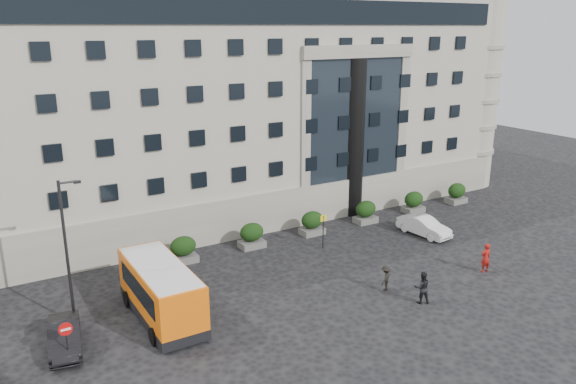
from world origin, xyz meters
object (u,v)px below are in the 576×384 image
hedge_f (457,193)px  no_entry_sign (66,336)px  pedestrian_b (422,287)px  pedestrian_c (386,278)px  hedge_c (312,223)px  pedestrian_a (486,258)px  hedge_a (183,249)px  hedge_e (414,202)px  parked_car_b (65,336)px  white_taxi (424,226)px  hedge_d (366,212)px  bus_stop_sign (323,226)px  street_lamp (67,248)px  minibus (161,290)px  hedge_b (252,235)px

hedge_f → no_entry_sign: no_entry_sign is taller
pedestrian_b → pedestrian_c: 2.44m
hedge_c → pedestrian_a: (5.88, -11.53, 0.05)m
pedestrian_a → pedestrian_b: 6.65m
hedge_a → hedge_e: 20.80m
parked_car_b → white_taxi: white_taxi is taller
hedge_d → bus_stop_sign: bus_stop_sign is taller
street_lamp → pedestrian_b: (17.65, -7.78, -3.40)m
bus_stop_sign → pedestrian_b: bus_stop_sign is taller
hedge_e → hedge_d: bearing=180.0°
minibus → bus_stop_sign: bearing=15.9°
hedge_b → minibus: size_ratio=0.25×
hedge_f → pedestrian_b: (-16.29, -12.58, 0.04)m
hedge_f → bus_stop_sign: (-16.50, -2.80, 0.80)m
hedge_e → pedestrian_b: size_ratio=0.95×
hedge_f → minibus: bearing=-167.5°
hedge_c → no_entry_sign: (-19.40, -8.84, 0.72)m
hedge_d → minibus: 20.44m
no_entry_sign → street_lamp: bearing=75.3°
hedge_b → pedestrian_b: bearing=-70.3°
hedge_b → hedge_e: size_ratio=1.00×
bus_stop_sign → parked_car_b: 18.91m
pedestrian_a → hedge_c: bearing=-55.3°
no_entry_sign → pedestrian_c: bearing=-4.5°
hedge_a → hedge_f: same height
hedge_b → parked_car_b: size_ratio=0.43×
street_lamp → pedestrian_c: street_lamp is taller
hedge_f → pedestrian_a: pedestrian_a is taller
street_lamp → pedestrian_a: size_ratio=4.08×
hedge_d → pedestrian_b: size_ratio=0.95×
hedge_d → hedge_b: bearing=180.0°
hedge_b → bus_stop_sign: bus_stop_sign is taller
white_taxi → pedestrian_b: 11.31m
bus_stop_sign → white_taxi: bus_stop_sign is taller
street_lamp → pedestrian_c: (16.92, -5.45, -3.58)m
hedge_a → bus_stop_sign: bus_stop_sign is taller
street_lamp → white_taxi: size_ratio=1.83×
hedge_d → bus_stop_sign: 6.76m
hedge_d → hedge_f: (10.40, 0.00, 0.00)m
hedge_e → hedge_f: (5.20, 0.00, 0.00)m
white_taxi → pedestrian_c: size_ratio=2.75×
white_taxi → hedge_b: bearing=153.3°
hedge_a → hedge_f: size_ratio=1.00×
minibus → pedestrian_c: (12.72, -3.65, -0.91)m
minibus → pedestrian_b: bearing=-24.1°
hedge_e → white_taxi: bearing=-124.8°
hedge_d → white_taxi: (2.05, -4.53, -0.21)m
bus_stop_sign → hedge_c: bearing=72.2°
hedge_b → hedge_c: bearing=0.0°
hedge_b → no_entry_sign: 16.74m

